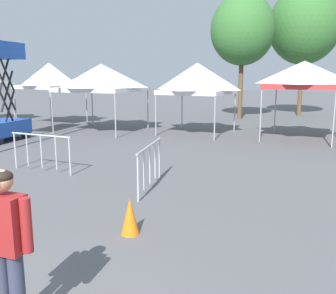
% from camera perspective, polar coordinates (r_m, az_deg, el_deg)
% --- Properties ---
extents(canopy_tent_center, '(3.11, 3.11, 3.38)m').
position_cam_1_polar(canopy_tent_center, '(21.93, -17.80, 10.41)').
color(canopy_tent_center, '#9E9EA3').
rests_on(canopy_tent_center, ground).
extents(canopy_tent_behind_left, '(3.66, 3.66, 3.24)m').
position_cam_1_polar(canopy_tent_behind_left, '(18.37, -10.23, 10.46)').
color(canopy_tent_behind_left, '#9E9EA3').
rests_on(canopy_tent_behind_left, ground).
extents(canopy_tent_right_of_center, '(3.09, 3.09, 3.26)m').
position_cam_1_polar(canopy_tent_right_of_center, '(17.28, 4.50, 10.47)').
color(canopy_tent_right_of_center, '#9E9EA3').
rests_on(canopy_tent_right_of_center, ground).
extents(canopy_tent_left_of_center, '(3.05, 3.05, 3.28)m').
position_cam_1_polar(canopy_tent_left_of_center, '(16.54, 20.20, 10.39)').
color(canopy_tent_left_of_center, '#9E9EA3').
rests_on(canopy_tent_left_of_center, ground).
extents(person_foreground, '(0.65, 0.27, 1.78)m').
position_cam_1_polar(person_foreground, '(4.20, -23.66, -13.11)').
color(person_foreground, '#33384C').
rests_on(person_foreground, ground).
extents(tree_behind_tents_center, '(4.57, 4.57, 8.42)m').
position_cam_1_polar(tree_behind_tents_center, '(26.73, 20.31, 17.19)').
color(tree_behind_tents_center, brown).
rests_on(tree_behind_tents_center, ground).
extents(tree_behind_tents_left, '(3.88, 3.88, 7.55)m').
position_cam_1_polar(tree_behind_tents_left, '(23.91, 11.42, 17.26)').
color(tree_behind_tents_left, brown).
rests_on(tree_behind_tents_left, ground).
extents(crowd_barrier_near_person, '(0.49, 2.06, 1.08)m').
position_cam_1_polar(crowd_barrier_near_person, '(8.83, -2.83, -1.68)').
color(crowd_barrier_near_person, '#B7BABF').
rests_on(crowd_barrier_near_person, ground).
extents(crowd_barrier_by_lift, '(2.10, 0.06, 1.08)m').
position_cam_1_polar(crowd_barrier_by_lift, '(10.97, -18.99, 0.21)').
color(crowd_barrier_by_lift, '#B7BABF').
rests_on(crowd_barrier_by_lift, ground).
extents(traffic_cone_lot_center, '(0.32, 0.32, 0.64)m').
position_cam_1_polar(traffic_cone_lot_center, '(6.46, -5.88, -10.56)').
color(traffic_cone_lot_center, orange).
rests_on(traffic_cone_lot_center, ground).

